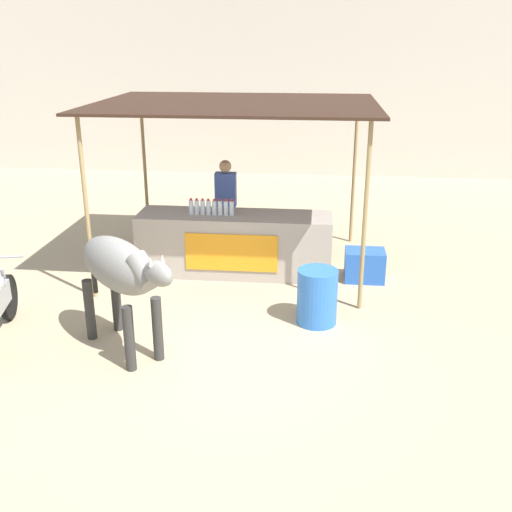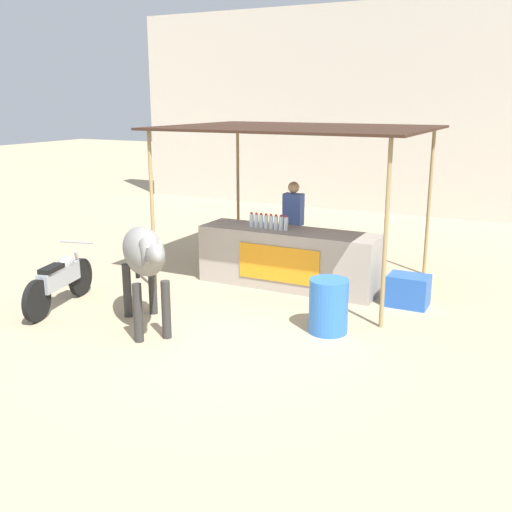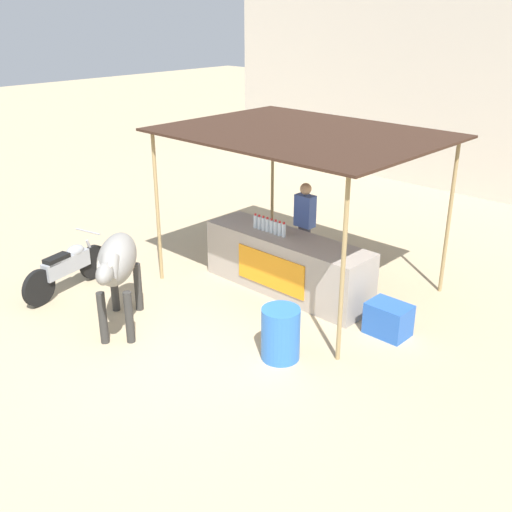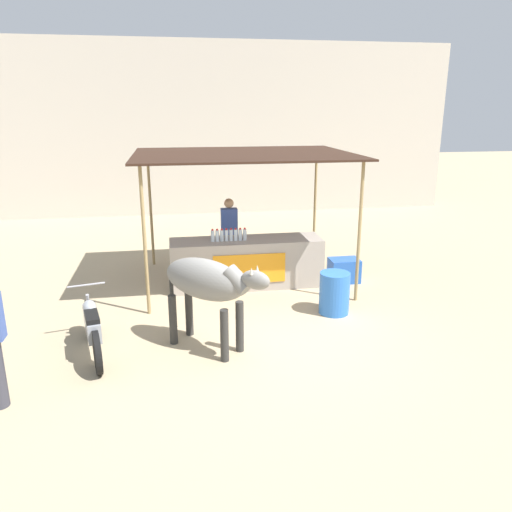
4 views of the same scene
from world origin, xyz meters
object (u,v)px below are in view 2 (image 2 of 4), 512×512
at_px(vendor_behind_counter, 293,227).
at_px(cow, 144,255).
at_px(water_barrel, 328,306).
at_px(cooler_box, 408,291).
at_px(stall_counter, 289,258).
at_px(motorcycle_parked, 60,280).

xyz_separation_m(vendor_behind_counter, cow, (-0.70, -3.37, 0.18)).
height_order(water_barrel, cow, cow).
bearing_deg(cooler_box, vendor_behind_counter, 159.44).
bearing_deg(stall_counter, water_barrel, -51.57).
relative_size(stall_counter, vendor_behind_counter, 1.82).
xyz_separation_m(water_barrel, motorcycle_parked, (-3.93, -0.85, 0.06)).
bearing_deg(motorcycle_parked, water_barrel, 12.19).
xyz_separation_m(cow, motorcycle_parked, (-1.68, 0.13, -0.60)).
bearing_deg(cow, water_barrel, 23.56).
distance_m(vendor_behind_counter, water_barrel, 2.89).
bearing_deg(cow, motorcycle_parked, 175.55).
distance_m(stall_counter, cooler_box, 2.03).
height_order(stall_counter, water_barrel, stall_counter).
relative_size(stall_counter, cow, 1.91).
height_order(cooler_box, motorcycle_parked, motorcycle_parked).
xyz_separation_m(cooler_box, water_barrel, (-0.72, -1.54, 0.13)).
bearing_deg(vendor_behind_counter, cooler_box, -20.56).
height_order(stall_counter, motorcycle_parked, stall_counter).
bearing_deg(vendor_behind_counter, cow, -101.66).
xyz_separation_m(water_barrel, cow, (-2.25, -0.98, 0.66)).
relative_size(vendor_behind_counter, cow, 1.05).
xyz_separation_m(vendor_behind_counter, motorcycle_parked, (-2.38, -3.24, -0.42)).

